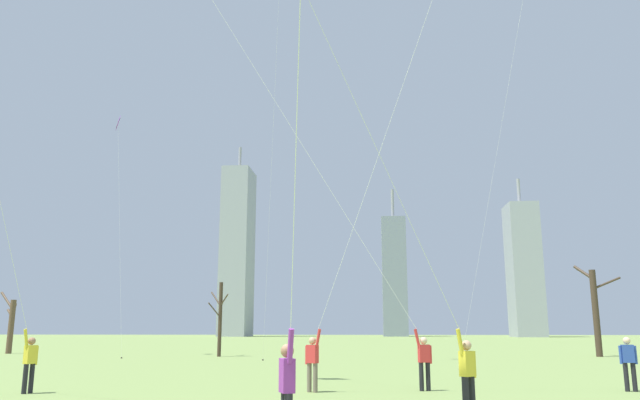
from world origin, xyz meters
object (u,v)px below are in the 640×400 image
(kite_flyer_midfield_right_teal, at_px, (7,246))
(bare_tree_right_of_center, at_px, (220,316))
(bystander_strolling_midfield, at_px, (629,361))
(bare_tree_left_of_center, at_px, (595,308))
(kite_flyer_midfield_center_red, at_px, (328,198))
(kite_flyer_foreground_left_yellow, at_px, (416,255))
(bare_tree_far_right_edge, at_px, (11,323))
(kite_flyer_foreground_right_orange, at_px, (332,302))
(kite_flyer_midfield_left_white, at_px, (294,145))
(distant_kite_drifting_left_purple, at_px, (118,135))

(kite_flyer_midfield_right_teal, relative_size, bare_tree_right_of_center, 3.56)
(bystander_strolling_midfield, height_order, bare_tree_left_of_center, bare_tree_left_of_center)
(kite_flyer_midfield_center_red, xyz_separation_m, bare_tree_right_of_center, (-9.36, 23.20, -3.36))
(kite_flyer_midfield_right_teal, distance_m, kite_flyer_foreground_left_yellow, 12.05)
(bystander_strolling_midfield, relative_size, bare_tree_left_of_center, 0.25)
(bystander_strolling_midfield, bearing_deg, kite_flyer_foreground_left_yellow, -135.51)
(kite_flyer_midfield_center_red, relative_size, bare_tree_far_right_edge, 4.31)
(kite_flyer_foreground_right_orange, xyz_separation_m, bare_tree_right_of_center, (-9.56, 24.13, 0.06))
(kite_flyer_foreground_right_orange, bearing_deg, kite_flyer_foreground_left_yellow, -67.84)
(kite_flyer_foreground_right_orange, bearing_deg, kite_flyer_midfield_right_teal, -167.29)
(bare_tree_right_of_center, xyz_separation_m, bare_tree_left_of_center, (26.21, 1.96, 0.56))
(bare_tree_left_of_center, bearing_deg, bare_tree_right_of_center, -175.72)
(bare_tree_far_right_edge, bearing_deg, kite_flyer_foreground_left_yellow, -48.50)
(kite_flyer_midfield_center_red, bearing_deg, bystander_strolling_midfield, 1.99)
(kite_flyer_foreground_right_orange, height_order, kite_flyer_foreground_left_yellow, kite_flyer_foreground_right_orange)
(bare_tree_right_of_center, height_order, bare_tree_far_right_edge, bare_tree_right_of_center)
(kite_flyer_foreground_right_orange, relative_size, kite_flyer_midfield_left_white, 0.99)
(kite_flyer_midfield_left_white, relative_size, kite_flyer_midfield_center_red, 0.86)
(bare_tree_right_of_center, distance_m, bare_tree_left_of_center, 26.29)
(bare_tree_right_of_center, distance_m, bare_tree_far_right_edge, 18.00)
(bare_tree_far_right_edge, bearing_deg, kite_flyer_foreground_right_orange, -45.63)
(kite_flyer_midfield_center_red, xyz_separation_m, distant_kite_drifting_left_purple, (-17.73, 23.25, 10.21))
(kite_flyer_midfield_center_red, height_order, distant_kite_drifting_left_purple, kite_flyer_midfield_center_red)
(kite_flyer_foreground_right_orange, relative_size, bystander_strolling_midfield, 10.91)
(kite_flyer_foreground_left_yellow, relative_size, bare_tree_right_of_center, 2.86)
(kite_flyer_midfield_left_white, bearing_deg, kite_flyer_foreground_left_yellow, 70.22)
(bare_tree_left_of_center, bearing_deg, kite_flyer_midfield_center_red, -123.80)
(kite_flyer_foreground_right_orange, relative_size, distant_kite_drifting_left_purple, 0.98)
(kite_flyer_foreground_right_orange, xyz_separation_m, kite_flyer_midfield_center_red, (-0.20, 0.92, 3.42))
(bare_tree_far_right_edge, distance_m, bare_tree_left_of_center, 43.87)
(kite_flyer_foreground_left_yellow, height_order, distant_kite_drifting_left_purple, distant_kite_drifting_left_purple)
(kite_flyer_midfield_left_white, distance_m, distant_kite_drifting_left_purple, 41.33)
(kite_flyer_midfield_center_red, relative_size, kite_flyer_foreground_left_yellow, 1.42)
(kite_flyer_foreground_right_orange, height_order, bare_tree_left_of_center, kite_flyer_foreground_right_orange)
(kite_flyer_foreground_right_orange, distance_m, kite_flyer_foreground_left_yellow, 5.93)
(kite_flyer_midfield_center_red, height_order, kite_flyer_foreground_left_yellow, kite_flyer_midfield_center_red)
(kite_flyer_midfield_left_white, xyz_separation_m, bare_tree_right_of_center, (-9.80, 35.08, -1.58))
(kite_flyer_midfield_center_red, bearing_deg, bare_tree_far_right_edge, 135.13)
(kite_flyer_midfield_center_red, bearing_deg, distant_kite_drifting_left_purple, 127.32)
(kite_flyer_midfield_right_teal, height_order, kite_flyer_foreground_left_yellow, kite_flyer_midfield_right_teal)
(kite_flyer_midfield_right_teal, bearing_deg, kite_flyer_midfield_center_red, 18.35)
(kite_flyer_midfield_right_teal, bearing_deg, bare_tree_right_of_center, 90.50)
(kite_flyer_foreground_left_yellow, distance_m, distant_kite_drifting_left_purple, 38.07)
(kite_flyer_midfield_left_white, relative_size, kite_flyer_midfield_right_teal, 0.98)
(kite_flyer_midfield_left_white, bearing_deg, kite_flyer_midfield_center_red, 92.12)
(kite_flyer_midfield_left_white, xyz_separation_m, kite_flyer_foreground_left_yellow, (1.98, 5.51, -0.88))
(distant_kite_drifting_left_purple, bearing_deg, kite_flyer_foreground_right_orange, -53.44)
(kite_flyer_foreground_right_orange, height_order, distant_kite_drifting_left_purple, distant_kite_drifting_left_purple)
(kite_flyer_midfield_right_teal, height_order, bare_tree_far_right_edge, kite_flyer_midfield_right_teal)
(kite_flyer_midfield_left_white, xyz_separation_m, kite_flyer_midfield_center_red, (-0.44, 11.88, 1.79))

